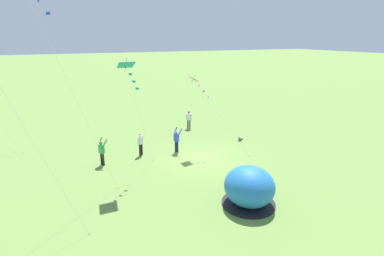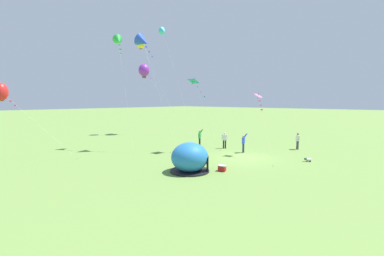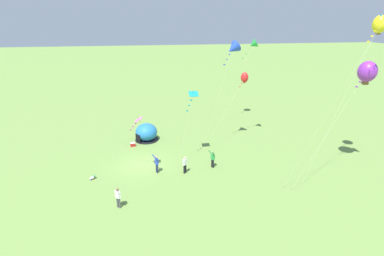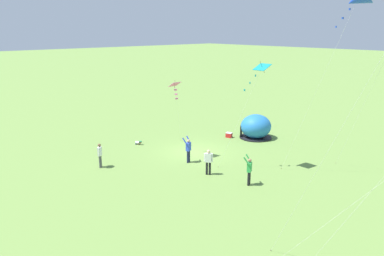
# 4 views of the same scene
# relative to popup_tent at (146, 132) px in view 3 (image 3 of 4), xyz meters

# --- Properties ---
(ground_plane) EXTENTS (300.00, 300.00, 0.00)m
(ground_plane) POSITION_rel_popup_tent_xyz_m (6.58, -0.67, -1.00)
(ground_plane) COLOR olive
(popup_tent) EXTENTS (2.81, 2.81, 2.10)m
(popup_tent) POSITION_rel_popup_tent_xyz_m (0.00, 0.00, 0.00)
(popup_tent) COLOR #2672BF
(popup_tent) RESTS_ON ground
(cooler_box) EXTENTS (0.50, 0.61, 0.44)m
(cooler_box) POSITION_rel_popup_tent_xyz_m (1.62, -1.66, -0.78)
(cooler_box) COLOR red
(cooler_box) RESTS_ON ground
(toddler_crawling) EXTENTS (0.44, 0.53, 0.32)m
(toddler_crawling) POSITION_rel_popup_tent_xyz_m (8.76, -5.27, -0.82)
(toddler_crawling) COLOR white
(toddler_crawling) RESTS_ON ground
(person_watching_sky) EXTENTS (0.42, 0.49, 1.72)m
(person_watching_sky) POSITION_rel_popup_tent_xyz_m (9.07, 3.31, -0.03)
(person_watching_sky) COLOR black
(person_watching_sky) RESTS_ON ground
(person_near_tent) EXTENTS (0.71, 0.60, 1.89)m
(person_near_tent) POSITION_rel_popup_tent_xyz_m (8.49, 0.67, 0.00)
(person_near_tent) COLOR #1E2347
(person_near_tent) RESTS_ON ground
(person_strolling) EXTENTS (0.43, 0.48, 1.72)m
(person_strolling) POSITION_rel_popup_tent_xyz_m (13.70, -2.67, -0.03)
(person_strolling) COLOR #4C4C51
(person_strolling) RESTS_ON ground
(person_with_toddler) EXTENTS (0.72, 0.64, 1.89)m
(person_with_toddler) POSITION_rel_popup_tent_xyz_m (8.41, 6.19, 0.00)
(person_with_toddler) COLOR black
(person_with_toddler) RESTS_ON ground
(kite_green) EXTENTS (1.97, 4.85, 11.96)m
(kite_green) POSITION_rel_popup_tent_xyz_m (2.13, 12.08, 10.32)
(kite_green) COLOR silver
(kite_green) RESTS_ON ground
(kite_red) EXTENTS (4.70, 5.44, 6.59)m
(kite_red) POSITION_rel_popup_tent_xyz_m (-7.71, 14.93, 4.81)
(kite_red) COLOR silver
(kite_red) RESTS_ON ground
(kite_purple) EXTENTS (3.45, 8.22, 10.51)m
(kite_purple) POSITION_rel_popup_tent_xyz_m (11.02, 19.39, 8.57)
(kite_purple) COLOR silver
(kite_purple) RESTS_ON ground
(kite_teal) EXTENTS (2.34, 2.39, 7.33)m
(kite_teal) POSITION_rel_popup_tent_xyz_m (5.84, 4.64, 5.69)
(kite_teal) COLOR silver
(kite_teal) RESTS_ON ground
(kite_pink) EXTENTS (3.52, 3.41, 5.79)m
(kite_pink) POSITION_rel_popup_tent_xyz_m (8.32, -0.93, 4.20)
(kite_pink) COLOR silver
(kite_pink) RESTS_ON ground
(kite_blue) EXTENTS (2.27, 4.45, 11.85)m
(kite_blue) POSITION_rel_popup_tent_xyz_m (3.26, 9.40, 10.01)
(kite_blue) COLOR silver
(kite_blue) RESTS_ON ground
(kite_yellow) EXTENTS (3.02, 7.35, 14.28)m
(kite_yellow) POSITION_rel_popup_tent_xyz_m (10.84, 19.81, 12.52)
(kite_yellow) COLOR silver
(kite_yellow) RESTS_ON ground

